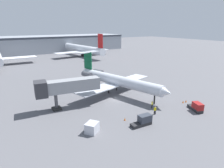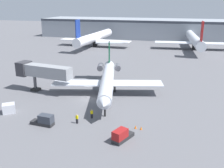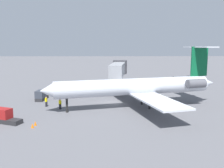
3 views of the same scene
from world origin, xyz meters
The scene contains 14 objects.
ground_plane centered at (0.00, 0.00, -0.05)m, with size 400.00×400.00×0.10m, color #5B5B60.
regional_jet centered at (3.01, 4.26, 3.56)m, with size 24.72×29.73×9.98m.
jet_bridge centered at (-12.04, 1.46, 4.89)m, with size 13.89×4.71×6.61m.
ground_crew_marshaller centered at (2.32, -11.32, 0.86)m, with size 0.45×0.34×1.69m.
ground_crew_loader centered at (4.02, -8.71, 0.86)m, with size 0.46×0.47×1.69m.
baggage_tug_lead centered at (-2.66, -13.46, 0.84)m, with size 4.08×1.64×1.90m.
baggage_tug_trailing centered at (10.99, -14.77, 0.84)m, with size 2.83×4.23×1.90m.
cargo_container_uld centered at (-11.67, -10.78, 0.87)m, with size 2.86×2.79×1.74m.
traffic_cone_near centered at (-4.41, -10.23, 0.28)m, with size 0.36×0.36×0.55m.
traffic_cone_mid centered at (12.27, -10.39, 0.28)m, with size 0.36×0.36×0.55m.
traffic_cone_far centered at (13.20, -10.48, 0.28)m, with size 0.36×0.36×0.55m.
terminal_building centered at (0.00, 100.11, 5.21)m, with size 126.62×24.56×10.40m.
parked_airliner_west_end centered at (-21.33, 63.29, 4.21)m, with size 33.46×39.75×13.24m.
parked_airliner_west_mid centered at (22.47, 68.01, 4.20)m, with size 33.70×39.78×13.22m.
Camera 2 is at (18.98, -47.48, 19.81)m, focal length 40.89 mm.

